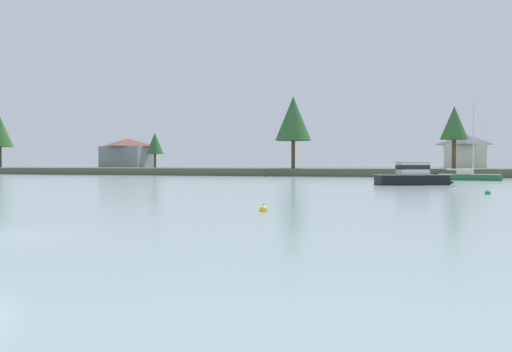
{
  "coord_description": "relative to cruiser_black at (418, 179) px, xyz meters",
  "views": [
    {
      "loc": [
        12.71,
        -11.54,
        2.23
      ],
      "look_at": [
        -2.64,
        35.46,
        1.08
      ],
      "focal_mm": 35.36,
      "sensor_mm": 36.0,
      "label": 1
    }
  ],
  "objects": [
    {
      "name": "shore_tree_right_mid",
      "position": [
        -23.2,
        37.66,
        10.46
      ],
      "size": [
        6.97,
        6.97,
        13.94
      ],
      "color": "brown",
      "rests_on": "far_shore_bank"
    },
    {
      "name": "far_shore_bank",
      "position": [
        -12.47,
        52.7,
        0.12
      ],
      "size": [
        218.34,
        40.18,
        1.43
      ],
      "primitive_type": "cube",
      "color": "#4C563D",
      "rests_on": "ground"
    },
    {
      "name": "shore_tree_center_left",
      "position": [
        -104.35,
        47.19,
        10.16
      ],
      "size": [
        6.54,
        6.54,
        13.38
      ],
      "color": "brown",
      "rests_on": "far_shore_bank"
    },
    {
      "name": "mooring_buoy_yellow",
      "position": [
        -6.85,
        -34.49,
        -0.53
      ],
      "size": [
        0.4,
        0.4,
        0.45
      ],
      "color": "yellow",
      "rests_on": "ground"
    },
    {
      "name": "shore_tree_center_right",
      "position": [
        5.73,
        35.69,
        8.67
      ],
      "size": [
        4.65,
        4.65,
        10.79
      ],
      "color": "brown",
      "rests_on": "far_shore_bank"
    },
    {
      "name": "sailboat_green",
      "position": [
        6.53,
        18.64,
        -0.35
      ],
      "size": [
        8.99,
        3.92,
        11.38
      ],
      "color": "#236B3D",
      "rests_on": "ground"
    },
    {
      "name": "cottage_eastern",
      "position": [
        9.43,
        62.01,
        4.66
      ],
      "size": [
        8.91,
        8.25,
        7.41
      ],
      "color": "silver",
      "rests_on": "far_shore_bank"
    },
    {
      "name": "mooring_buoy_green",
      "position": [
        5.07,
        -16.1,
        -0.52
      ],
      "size": [
        0.42,
        0.42,
        0.47
      ],
      "color": "#1E8C47",
      "rests_on": "ground"
    },
    {
      "name": "shore_tree_inland_b",
      "position": [
        -62.44,
        53.77,
        6.79
      ],
      "size": [
        4.33,
        4.33,
        8.65
      ],
      "color": "brown",
      "rests_on": "far_shore_bank"
    },
    {
      "name": "mooring_buoy_orange",
      "position": [
        -24.15,
        24.97,
        -0.53
      ],
      "size": [
        0.38,
        0.38,
        0.43
      ],
      "color": "orange",
      "rests_on": "ground"
    },
    {
      "name": "mooring_buoy_white",
      "position": [
        2.96,
        -11.8,
        -0.54
      ],
      "size": [
        0.34,
        0.34,
        0.4
      ],
      "color": "white",
      "rests_on": "ground"
    },
    {
      "name": "cottage_hillside",
      "position": [
        -75.62,
        62.32,
        4.86
      ],
      "size": [
        12.92,
        10.45,
        7.81
      ],
      "color": "gray",
      "rests_on": "far_shore_bank"
    },
    {
      "name": "cruiser_black",
      "position": [
        0.0,
        0.0,
        0.0
      ],
      "size": [
        8.9,
        5.64,
        4.18
      ],
      "color": "black",
      "rests_on": "ground"
    }
  ]
}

